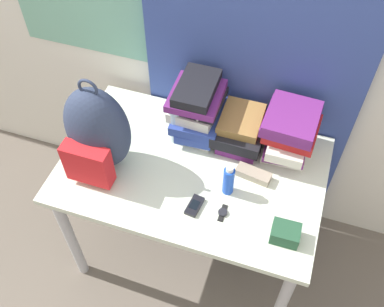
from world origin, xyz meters
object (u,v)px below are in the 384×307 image
(book_stack_right, at_px, (289,132))
(water_bottle, at_px, (176,123))
(camera_pouch, at_px, (285,233))
(backpack, at_px, (97,132))
(sports_bottle, at_px, (200,126))
(book_stack_center, at_px, (241,130))
(sunscreen_bottle, at_px, (229,180))
(cell_phone, at_px, (195,206))
(wristwatch, at_px, (223,213))
(sunglasses_case, at_px, (253,174))
(book_stack_left, at_px, (198,109))

(book_stack_right, height_order, water_bottle, book_stack_right)
(book_stack_right, bearing_deg, camera_pouch, -79.31)
(backpack, xyz_separation_m, camera_pouch, (0.82, -0.11, -0.17))
(camera_pouch, bearing_deg, sports_bottle, 142.26)
(book_stack_center, xyz_separation_m, sunscreen_bottle, (0.02, -0.28, -0.00))
(book_stack_right, bearing_deg, sports_bottle, -169.16)
(water_bottle, bearing_deg, camera_pouch, -31.45)
(book_stack_center, distance_m, cell_phone, 0.41)
(sports_bottle, height_order, wristwatch, sports_bottle)
(sports_bottle, distance_m, camera_pouch, 0.59)
(cell_phone, bearing_deg, camera_pouch, -3.55)
(sunglasses_case, bearing_deg, book_stack_right, 60.49)
(cell_phone, height_order, wristwatch, cell_phone)
(sunscreen_bottle, height_order, wristwatch, sunscreen_bottle)
(sports_bottle, distance_m, sunscreen_bottle, 0.29)
(book_stack_left, bearing_deg, sunglasses_case, -29.96)
(book_stack_left, height_order, wristwatch, book_stack_left)
(backpack, distance_m, sports_bottle, 0.44)
(sunscreen_bottle, height_order, cell_phone, sunscreen_bottle)
(sports_bottle, bearing_deg, water_bottle, -175.45)
(book_stack_left, xyz_separation_m, sunscreen_bottle, (0.22, -0.28, -0.07))
(backpack, height_order, cell_phone, backpack)
(water_bottle, xyz_separation_m, sunglasses_case, (0.38, -0.10, -0.09))
(book_stack_right, bearing_deg, cell_phone, -125.93)
(book_stack_left, relative_size, sunglasses_case, 1.84)
(cell_phone, distance_m, camera_pouch, 0.38)
(wristwatch, bearing_deg, backpack, 171.57)
(book_stack_left, relative_size, book_stack_right, 1.06)
(cell_phone, bearing_deg, sports_bottle, 104.37)
(sports_bottle, bearing_deg, book_stack_center, 21.23)
(sunscreen_bottle, bearing_deg, cell_phone, -131.71)
(book_stack_right, relative_size, sunglasses_case, 1.74)
(wristwatch, bearing_deg, cell_phone, -176.72)
(backpack, distance_m, water_bottle, 0.36)
(sunscreen_bottle, relative_size, wristwatch, 1.99)
(water_bottle, distance_m, camera_pouch, 0.67)
(book_stack_right, bearing_deg, sunglasses_case, -119.51)
(book_stack_center, height_order, camera_pouch, book_stack_center)
(sunglasses_case, relative_size, wristwatch, 1.93)
(backpack, relative_size, cell_phone, 4.59)
(book_stack_left, relative_size, wristwatch, 3.54)
(book_stack_right, xyz_separation_m, cell_phone, (-0.29, -0.40, -0.12))
(backpack, bearing_deg, book_stack_center, 30.04)
(book_stack_right, bearing_deg, sunscreen_bottle, -123.24)
(cell_phone, bearing_deg, water_bottle, 120.81)
(sunglasses_case, height_order, camera_pouch, camera_pouch)
(book_stack_center, relative_size, sunscreen_bottle, 1.55)
(sunscreen_bottle, xyz_separation_m, sunglasses_case, (0.08, 0.10, -0.06))
(backpack, bearing_deg, book_stack_right, 22.99)
(water_bottle, bearing_deg, backpack, -137.47)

